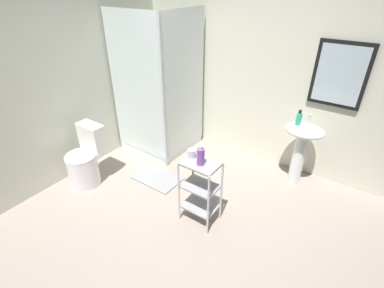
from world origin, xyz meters
name	(u,v)px	position (x,y,z in m)	size (l,w,h in m)	color
ground_plane	(180,231)	(0.00, 0.00, -0.01)	(4.20, 4.20, 0.02)	gray
wall_back	(265,72)	(0.01, 1.85, 1.25)	(4.20, 0.14, 2.50)	beige
wall_left	(50,83)	(-1.85, 0.00, 1.25)	(0.10, 4.20, 2.50)	silver
shower_stall	(162,121)	(-1.22, 1.18, 0.46)	(0.92, 0.92, 2.00)	white
pedestal_sink	(302,143)	(0.71, 1.52, 0.58)	(0.46, 0.37, 0.81)	white
sink_faucet	(309,118)	(0.71, 1.64, 0.86)	(0.03, 0.03, 0.10)	silver
toilet	(86,161)	(-1.48, 0.00, 0.31)	(0.37, 0.49, 0.76)	white
storage_cart	(200,187)	(0.07, 0.26, 0.44)	(0.38, 0.28, 0.74)	silver
hand_soap_bottle	(299,118)	(0.62, 1.51, 0.89)	(0.06, 0.06, 0.18)	#2DBC99
conditioner_bottle_purple	(201,156)	(0.08, 0.24, 0.83)	(0.07, 0.07, 0.21)	purple
rinse_cup	(192,153)	(-0.06, 0.30, 0.78)	(0.08, 0.08, 0.09)	silver
bath_mat	(158,178)	(-0.78, 0.54, 0.01)	(0.60, 0.40, 0.02)	gray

